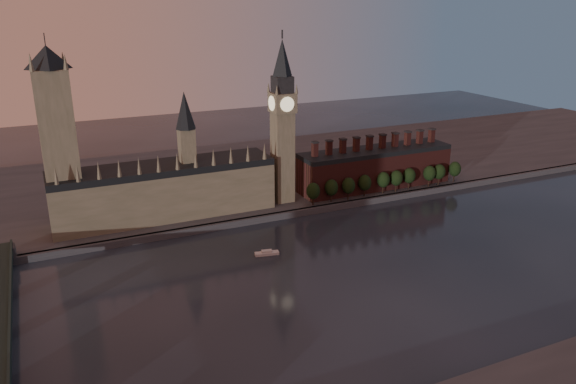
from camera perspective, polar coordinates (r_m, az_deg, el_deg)
name	(u,v)px	position (r m, az deg, el deg)	size (l,w,h in m)	color
ground	(358,282)	(273.90, 7.08, -9.04)	(900.00, 900.00, 0.00)	black
north_bank	(234,177)	(422.92, -5.56, 1.56)	(900.00, 182.00, 4.00)	#48484D
palace_of_westminster	(166,188)	(342.64, -12.32, 0.44)	(130.00, 30.30, 74.00)	#7F715A
victoria_tower	(58,135)	(326.56, -22.36, 5.37)	(24.00, 24.00, 108.00)	#7F715A
big_ben	(282,120)	(351.26, -0.57, 7.29)	(15.00, 15.00, 107.00)	#7F715A
chimney_block	(375,167)	(393.72, 8.80, 2.50)	(110.00, 25.00, 37.00)	#51211F
embankment_tree_0	(313,191)	(354.31, 2.57, 0.10)	(8.60, 8.60, 14.88)	black
embankment_tree_1	(331,188)	(361.46, 4.43, 0.45)	(8.60, 8.60, 14.88)	black
embankment_tree_2	(349,186)	(366.23, 6.17, 0.64)	(8.60, 8.60, 14.88)	black
embankment_tree_3	(365,183)	(373.49, 7.80, 0.94)	(8.60, 8.60, 14.88)	black
embankment_tree_4	(383,180)	(381.66, 9.67, 1.24)	(8.60, 8.60, 14.88)	black
embankment_tree_5	(396,178)	(386.73, 10.95, 1.40)	(8.60, 8.60, 14.88)	black
embankment_tree_6	(409,176)	(393.85, 12.21, 1.64)	(8.60, 8.60, 14.88)	black
embankment_tree_7	(429,173)	(402.50, 14.18, 1.86)	(8.60, 8.60, 14.88)	black
embankment_tree_8	(439,172)	(407.77, 15.11, 2.00)	(8.60, 8.60, 14.88)	black
embankment_tree_9	(455,169)	(417.45, 16.59, 2.25)	(8.60, 8.60, 14.88)	black
river_boat	(267,253)	(298.62, -2.16, -6.21)	(13.21, 6.13, 2.55)	silver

